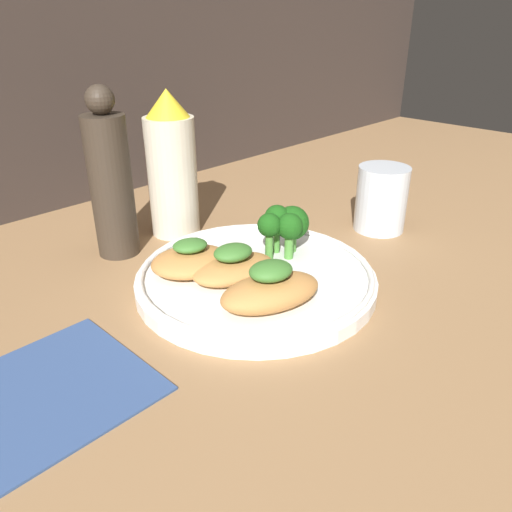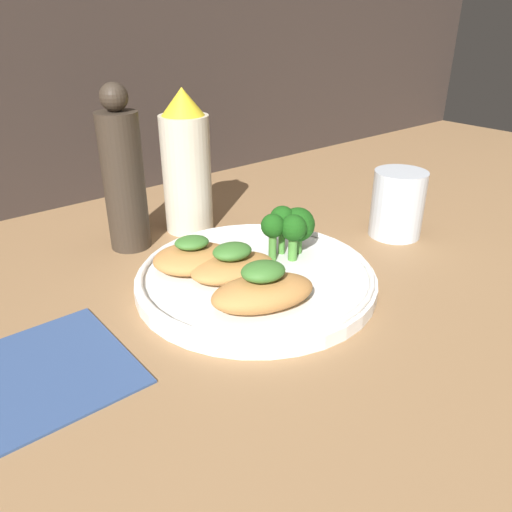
{
  "view_description": "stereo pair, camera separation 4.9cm",
  "coord_description": "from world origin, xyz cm",
  "px_view_note": "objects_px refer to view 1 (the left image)",
  "views": [
    {
      "loc": [
        -31.58,
        -30.66,
        25.25
      ],
      "look_at": [
        0.0,
        0.0,
        3.4
      ],
      "focal_mm": 35.0,
      "sensor_mm": 36.0,
      "label": 1
    },
    {
      "loc": [
        -27.97,
        -33.99,
        25.25
      ],
      "look_at": [
        0.0,
        0.0,
        3.4
      ],
      "focal_mm": 35.0,
      "sensor_mm": 36.0,
      "label": 2
    }
  ],
  "objects_px": {
    "drinking_glass": "(381,199)",
    "plate": "(256,277)",
    "broccoli_bunch": "(285,224)",
    "sauce_bottle": "(172,168)",
    "pepper_grinder": "(111,182)"
  },
  "relations": [
    {
      "from": "drinking_glass",
      "to": "plate",
      "type": "bearing_deg",
      "value": 177.48
    },
    {
      "from": "broccoli_bunch",
      "to": "sauce_bottle",
      "type": "distance_m",
      "value": 0.16
    },
    {
      "from": "plate",
      "to": "sauce_bottle",
      "type": "relative_size",
      "value": 1.39
    },
    {
      "from": "sauce_bottle",
      "to": "pepper_grinder",
      "type": "xyz_separation_m",
      "value": [
        -0.08,
        0.0,
        0.0
      ]
    },
    {
      "from": "plate",
      "to": "sauce_bottle",
      "type": "distance_m",
      "value": 0.19
    },
    {
      "from": "pepper_grinder",
      "to": "plate",
      "type": "bearing_deg",
      "value": -72.52
    },
    {
      "from": "plate",
      "to": "pepper_grinder",
      "type": "relative_size",
      "value": 1.3
    },
    {
      "from": "plate",
      "to": "sauce_bottle",
      "type": "xyz_separation_m",
      "value": [
        0.03,
        0.17,
        0.07
      ]
    },
    {
      "from": "broccoli_bunch",
      "to": "pepper_grinder",
      "type": "height_order",
      "value": "pepper_grinder"
    },
    {
      "from": "drinking_glass",
      "to": "pepper_grinder",
      "type": "bearing_deg",
      "value": 146.45
    },
    {
      "from": "plate",
      "to": "broccoli_bunch",
      "type": "bearing_deg",
      "value": 10.23
    },
    {
      "from": "pepper_grinder",
      "to": "drinking_glass",
      "type": "height_order",
      "value": "pepper_grinder"
    },
    {
      "from": "plate",
      "to": "drinking_glass",
      "type": "bearing_deg",
      "value": -2.52
    },
    {
      "from": "broccoli_bunch",
      "to": "drinking_glass",
      "type": "height_order",
      "value": "drinking_glass"
    },
    {
      "from": "broccoli_bunch",
      "to": "sauce_bottle",
      "type": "relative_size",
      "value": 0.36
    }
  ]
}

